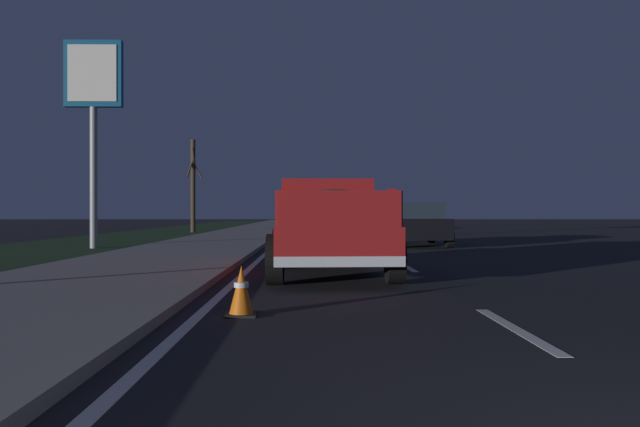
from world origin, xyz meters
The scene contains 10 objects.
ground centered at (27.00, 0.00, 0.00)m, with size 144.00×144.00×0.00m, color black.
sidewalk_shoulder centered at (27.00, 5.70, 0.06)m, with size 108.00×4.00×0.12m, color gray.
grass_verge centered at (27.00, 10.70, 0.00)m, with size 108.00×6.00×0.01m, color #1E3819.
lane_markings centered at (29.59, 2.51, 0.00)m, with size 108.44×3.54×0.01m.
pickup_truck centered at (9.61, 1.75, 0.98)m, with size 5.48×2.40×1.87m.
sedan_blue centered at (34.63, 1.58, 0.78)m, with size 4.43×2.06×1.54m.
sedan_black centered at (19.23, -1.66, 0.78)m, with size 4.40×2.02×1.54m.
gas_price_sign centered at (17.71, 9.30, 5.17)m, with size 0.27×1.90×6.89m.
bare_tree_far centered at (33.43, 9.10, 2.88)m, with size 1.43×0.89×5.53m.
traffic_cone_near centered at (4.77, 2.90, 0.28)m, with size 0.36×0.36×0.58m.
Camera 1 is at (-2.13, 2.10, 1.20)m, focal length 33.46 mm.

